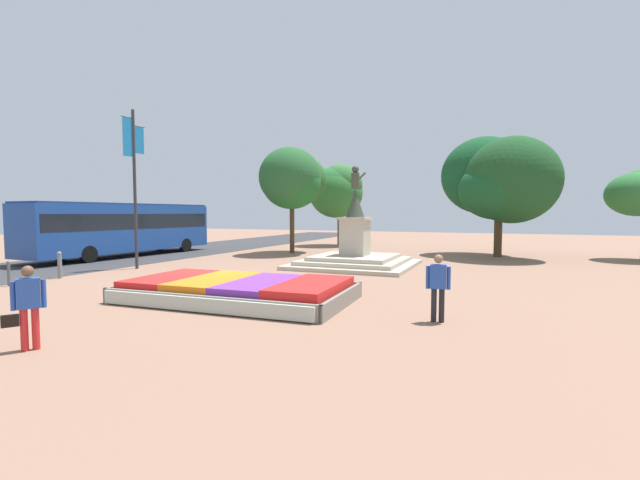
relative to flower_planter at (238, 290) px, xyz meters
The scene contains 13 objects.
ground_plane 3.31m from the flower_planter, 136.08° to the left, with size 91.67×91.67×0.00m, color #8C6651.
street_asphalt_strip 13.18m from the flower_planter, behind, with size 7.47×80.22×0.01m, color #333335.
flower_planter is the anchor object (origin of this frame).
statue_monument 9.14m from the flower_planter, 85.73° to the left, with size 5.58×5.58×4.88m.
banner_pole 10.21m from the flower_planter, 152.94° to the left, with size 0.20×1.22×7.32m.
city_bus 16.01m from the flower_planter, 148.37° to the left, with size 3.07×11.91×3.16m.
pedestrian_with_handbag 5.60m from the flower_planter, 100.46° to the right, with size 0.49×0.65×1.61m.
pedestrian_near_planter 5.88m from the flower_planter, ahead, with size 0.57×0.26×1.62m.
kerb_bollard_mid_a 8.95m from the flower_planter, behind, with size 0.11×0.11×0.90m.
kerb_bollard_mid_b 9.00m from the flower_planter, behind, with size 0.17×0.17×1.07m.
park_tree_far_left 18.47m from the flower_planter, 67.11° to the left, with size 6.69×6.89×7.28m.
park_tree_behind_statue 22.20m from the flower_planter, 102.80° to the left, with size 4.28×4.36×6.43m.
park_tree_street_side 15.48m from the flower_planter, 109.83° to the left, with size 3.93×5.37×6.71m.
Camera 1 is at (9.51, -12.95, 2.60)m, focal length 24.00 mm.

